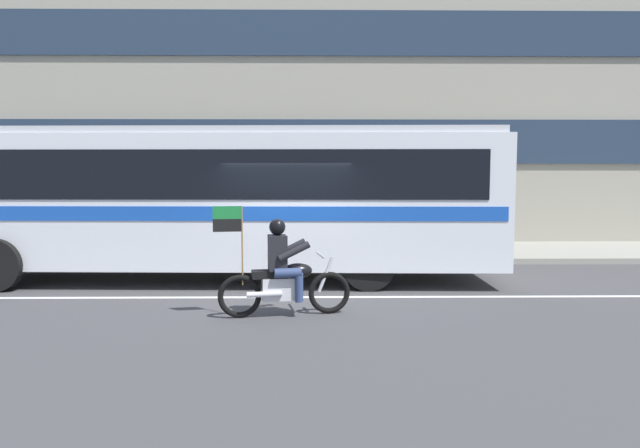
% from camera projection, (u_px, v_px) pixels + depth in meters
% --- Properties ---
extents(ground_plane, '(60.00, 60.00, 0.00)m').
position_uv_depth(ground_plane, '(287.00, 291.00, 10.66)').
color(ground_plane, '#3D3D3F').
extents(sidewalk_curb, '(28.00, 3.80, 0.15)m').
position_uv_depth(sidewalk_curb, '(295.00, 252.00, 15.73)').
color(sidewalk_curb, gray).
rests_on(sidewalk_curb, ground_plane).
extents(lane_center_stripe, '(26.60, 0.14, 0.01)m').
position_uv_depth(lane_center_stripe, '(285.00, 297.00, 10.06)').
color(lane_center_stripe, silver).
rests_on(lane_center_stripe, ground_plane).
extents(office_building_facade, '(28.00, 0.89, 9.68)m').
position_uv_depth(office_building_facade, '(297.00, 97.00, 17.61)').
color(office_building_facade, gray).
rests_on(office_building_facade, ground_plane).
extents(transit_bus, '(12.53, 2.98, 3.22)m').
position_uv_depth(transit_bus, '(205.00, 193.00, 11.67)').
color(transit_bus, silver).
rests_on(transit_bus, ground_plane).
extents(motorcycle_with_rider, '(2.17, 0.74, 1.78)m').
position_uv_depth(motorcycle_with_rider, '(283.00, 275.00, 8.66)').
color(motorcycle_with_rider, black).
rests_on(motorcycle_with_rider, ground_plane).
extents(fire_hydrant, '(0.22, 0.30, 0.75)m').
position_uv_depth(fire_hydrant, '(318.00, 240.00, 14.97)').
color(fire_hydrant, gold).
rests_on(fire_hydrant, sidewalk_curb).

